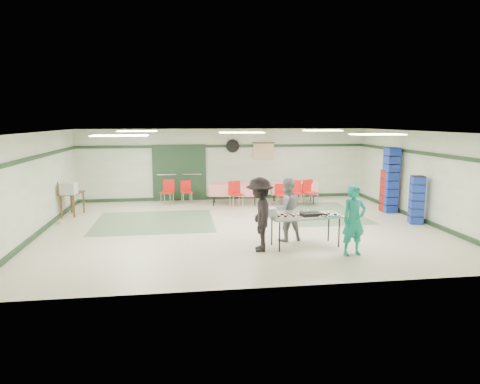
{
  "coord_description": "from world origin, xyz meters",
  "views": [
    {
      "loc": [
        -1.7,
        -11.76,
        3.01
      ],
      "look_at": [
        -0.09,
        -0.3,
        1.07
      ],
      "focal_mm": 32.0,
      "sensor_mm": 36.0,
      "label": 1
    }
  ],
  "objects": [
    {
      "name": "broom",
      "position": [
        -5.23,
        1.21,
        0.64
      ],
      "size": [
        0.06,
        0.2,
        1.22
      ],
      "primitive_type": "cylinder",
      "rotation": [
        0.14,
        0.0,
        0.13
      ],
      "color": "brown",
      "rests_on": "floor"
    },
    {
      "name": "chair_a",
      "position": [
        2.35,
        2.79,
        0.56
      ],
      "size": [
        0.49,
        0.49,
        0.91
      ],
      "rotation": [
        0.0,
        0.0,
        -0.17
      ],
      "color": "red",
      "rests_on": "floor"
    },
    {
      "name": "floor",
      "position": [
        0.0,
        0.0,
        0.0
      ],
      "size": [
        11.0,
        11.0,
        0.0
      ],
      "primitive_type": "plane",
      "color": "beige",
      "rests_on": "ground"
    },
    {
      "name": "baseboard_back",
      "position": [
        0.0,
        4.47,
        0.06
      ],
      "size": [
        11.0,
        0.06,
        0.12
      ],
      "primitive_type": "cube",
      "color": "#1C341E",
      "rests_on": "floor"
    },
    {
      "name": "wall_left",
      "position": [
        -5.5,
        0.0,
        1.35
      ],
      "size": [
        0.0,
        9.0,
        9.0
      ],
      "primitive_type": "plane",
      "rotation": [
        1.57,
        0.0,
        1.57
      ],
      "color": "silver",
      "rests_on": "floor"
    },
    {
      "name": "wall_right",
      "position": [
        5.5,
        0.0,
        1.35
      ],
      "size": [
        0.0,
        9.0,
        9.0
      ],
      "primitive_type": "plane",
      "rotation": [
        1.57,
        0.0,
        -1.57
      ],
      "color": "silver",
      "rests_on": "floor"
    },
    {
      "name": "printer_table",
      "position": [
        -5.15,
        2.32,
        0.63
      ],
      "size": [
        0.7,
        0.91,
        0.74
      ],
      "rotation": [
        0.0,
        0.0,
        -0.24
      ],
      "color": "brown",
      "rests_on": "floor"
    },
    {
      "name": "baseboard_right",
      "position": [
        5.47,
        0.0,
        0.06
      ],
      "size": [
        0.06,
        9.0,
        0.12
      ],
      "primitive_type": "cube",
      "rotation": [
        0.0,
        0.0,
        1.57
      ],
      "color": "#1C341E",
      "rests_on": "floor"
    },
    {
      "name": "trim_left",
      "position": [
        -5.47,
        0.0,
        2.05
      ],
      "size": [
        0.06,
        9.0,
        0.1
      ],
      "primitive_type": "cube",
      "rotation": [
        0.0,
        0.0,
        1.57
      ],
      "color": "#1C341E",
      "rests_on": "wall_back"
    },
    {
      "name": "door_frame",
      "position": [
        -1.73,
        4.42,
        1.05
      ],
      "size": [
        2.0,
        0.03,
        2.15
      ],
      "primitive_type": "cube",
      "color": "#1C341E",
      "rests_on": "floor"
    },
    {
      "name": "chair_loose_b",
      "position": [
        -2.16,
        3.64,
        0.56
      ],
      "size": [
        0.54,
        0.54,
        0.91
      ],
      "rotation": [
        0.0,
        0.0,
        -0.33
      ],
      "color": "red",
      "rests_on": "floor"
    },
    {
      "name": "scroll_banner",
      "position": [
        1.5,
        4.44,
        1.85
      ],
      "size": [
        0.8,
        0.02,
        0.6
      ],
      "primitive_type": "cube",
      "color": "#D7B486",
      "rests_on": "wall_back"
    },
    {
      "name": "crate_stack_red",
      "position": [
        5.15,
        1.41,
        0.7
      ],
      "size": [
        0.46,
        0.46,
        1.39
      ],
      "primitive_type": "cube",
      "rotation": [
        0.0,
        0.0,
        0.07
      ],
      "color": "maroon",
      "rests_on": "floor"
    },
    {
      "name": "chair_d",
      "position": [
        0.19,
        2.79,
        0.57
      ],
      "size": [
        0.52,
        0.52,
        0.93
      ],
      "rotation": [
        0.0,
        0.0,
        0.23
      ],
      "color": "red",
      "rests_on": "floor"
    },
    {
      "name": "foam_box_stack",
      "position": [
        0.42,
        -2.06,
        0.86
      ],
      "size": [
        0.25,
        0.23,
        0.21
      ],
      "primitive_type": "cube",
      "rotation": [
        0.0,
        0.0,
        0.11
      ],
      "color": "white",
      "rests_on": "serving_table"
    },
    {
      "name": "trim_back",
      "position": [
        0.0,
        4.47,
        2.05
      ],
      "size": [
        11.0,
        0.06,
        0.1
      ],
      "primitive_type": "cube",
      "color": "#1C341E",
      "rests_on": "wall_back"
    },
    {
      "name": "sheet_tray_mid",
      "position": [
        1.2,
        -1.9,
        0.77
      ],
      "size": [
        0.64,
        0.51,
        0.02
      ],
      "primitive_type": "cube",
      "rotation": [
        0.0,
        0.0,
        0.11
      ],
      "color": "silver",
      "rests_on": "serving_table"
    },
    {
      "name": "baseboard_left",
      "position": [
        -5.47,
        0.0,
        0.06
      ],
      "size": [
        0.06,
        9.0,
        0.12
      ],
      "primitive_type": "cube",
      "rotation": [
        0.0,
        0.0,
        1.57
      ],
      "color": "#1C341E",
      "rests_on": "floor"
    },
    {
      "name": "serving_table",
      "position": [
        1.25,
        -2.07,
        0.71
      ],
      "size": [
        1.81,
        0.89,
        0.76
      ],
      "rotation": [
        0.0,
        0.0,
        0.11
      ],
      "color": "#B5B5B0",
      "rests_on": "floor"
    },
    {
      "name": "dining_table_b",
      "position": [
        0.23,
        3.35,
        0.57
      ],
      "size": [
        1.88,
        1.06,
        0.77
      ],
      "rotation": [
        0.0,
        0.0,
        -0.16
      ],
      "color": "red",
      "rests_on": "floor"
    },
    {
      "name": "crate_stack_blue_b",
      "position": [
        5.15,
        -0.29,
        0.71
      ],
      "size": [
        0.44,
        0.44,
        1.42
      ],
      "primitive_type": "cube",
      "rotation": [
        0.0,
        0.0,
        -0.25
      ],
      "color": "#1B31A3",
      "rests_on": "floor"
    },
    {
      "name": "wall_front",
      "position": [
        0.0,
        -4.5,
        1.35
      ],
      "size": [
        11.0,
        0.0,
        11.0
      ],
      "primitive_type": "plane",
      "rotation": [
        -1.57,
        0.0,
        0.0
      ],
      "color": "silver",
      "rests_on": "floor"
    },
    {
      "name": "office_printer",
      "position": [
        -5.15,
        1.94,
        0.93
      ],
      "size": [
        0.5,
        0.45,
        0.36
      ],
      "primitive_type": "cube",
      "rotation": [
        0.0,
        0.0,
        -0.11
      ],
      "color": "#ACACA8",
      "rests_on": "printer_table"
    },
    {
      "name": "sheet_tray_left",
      "position": [
        0.73,
        -2.16,
        0.77
      ],
      "size": [
        0.66,
        0.53,
        0.02
      ],
      "primitive_type": "cube",
      "rotation": [
        0.0,
        0.0,
        0.11
      ],
      "color": "silver",
      "rests_on": "serving_table"
    },
    {
      "name": "volunteer_dark",
      "position": [
        0.1,
        -2.25,
        0.86
      ],
      "size": [
        0.77,
        1.19,
        1.73
      ],
      "primitive_type": "imported",
      "rotation": [
        0.0,
        0.0,
        -1.69
      ],
      "color": "black",
      "rests_on": "floor"
    },
    {
      "name": "crate_stack_blue_a",
      "position": [
        5.15,
        1.32,
        1.07
      ],
      "size": [
        0.42,
        0.42,
        2.15
      ],
      "primitive_type": "cube",
      "rotation": [
        0.0,
        0.0,
        0.03
      ],
      "color": "#1B31A3",
      "rests_on": "floor"
    },
    {
      "name": "wall_back",
      "position": [
        0.0,
        4.5,
        1.35
      ],
      "size": [
        11.0,
        0.0,
        11.0
      ],
      "primitive_type": "plane",
      "rotation": [
        1.57,
        0.0,
        0.0
      ],
      "color": "silver",
      "rests_on": "floor"
    },
    {
      "name": "baking_pan",
      "position": [
        1.37,
        -2.12,
        0.8
      ],
      "size": [
        0.49,
        0.34,
        0.08
      ],
      "primitive_type": "cube",
      "rotation": [
        0.0,
        0.0,
        0.11
      ],
      "color": "black",
      "rests_on": "serving_table"
    },
    {
      "name": "green_patch_b",
      "position": [
        2.8,
        1.5,
        0.0
      ],
      "size": [
        2.5,
        3.5,
        0.01
      ],
      "primitive_type": "cube",
      "color": "#5D7958",
      "rests_on": "floor"
    },
    {
      "name": "chair_loose_a",
      "position": [
        -1.5,
        3.83,
        0.51
      ],
      "size": [
        0.45,
        0.45,
        0.83
      ],
      "rotation": [
        0.0,
        0.0,
        0.18
      ],
      "color": "red",
      "rests_on": "floor"
    },
    {
      "name": "chair_c",
      "position": [
        2.85,
        2.79,
        0.57
      ],
      "size": [
        0.55,
        0.55,
        0.93
      ],
      "rotation": [
        0.0,
        0.0,
        0.34
      ],
      "color": "red",
      "rests_on": "floor"
    },
    {
      "name": "trim_right",
      "position": [
        5.47,
        0.0,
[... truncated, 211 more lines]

